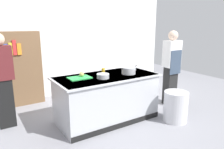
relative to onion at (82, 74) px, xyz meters
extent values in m
plane|color=gray|center=(0.46, -0.13, -0.97)|extent=(10.00, 10.00, 0.00)
cube|color=white|center=(0.46, 1.97, 0.53)|extent=(6.40, 0.12, 3.00)
cube|color=#B7BABF|center=(0.46, -0.13, -0.52)|extent=(1.90, 0.90, 0.90)
cube|color=#B7BABF|center=(0.46, -0.13, -0.08)|extent=(1.98, 0.98, 0.03)
cube|color=black|center=(0.46, -0.59, -0.92)|extent=(1.90, 0.01, 0.10)
cube|color=green|center=(-0.06, -0.04, -0.06)|extent=(0.40, 0.28, 0.02)
sphere|color=tan|center=(0.00, 0.00, 0.00)|extent=(0.09, 0.09, 0.09)
cylinder|color=#B7BABF|center=(0.90, -0.23, 0.00)|extent=(0.28, 0.28, 0.13)
cube|color=black|center=(0.75, -0.23, 0.05)|extent=(0.04, 0.02, 0.01)
cube|color=black|center=(1.06, -0.23, 0.05)|extent=(0.04, 0.02, 0.01)
cylinder|color=#99999E|center=(1.19, -0.01, -0.01)|extent=(0.15, 0.15, 0.11)
cube|color=black|center=(1.10, -0.01, 0.03)|extent=(0.04, 0.02, 0.01)
cube|color=black|center=(1.28, -0.01, 0.03)|extent=(0.04, 0.02, 0.01)
cylinder|color=#B7BABF|center=(0.30, -0.26, -0.02)|extent=(0.23, 0.23, 0.09)
cylinder|color=yellow|center=(0.52, 0.10, -0.02)|extent=(0.07, 0.07, 0.10)
cylinder|color=silver|center=(1.55, -0.92, -0.67)|extent=(0.46, 0.46, 0.60)
cube|color=black|center=(2.16, -0.20, -0.52)|extent=(0.28, 0.20, 0.90)
cube|color=white|center=(2.16, -0.20, 0.23)|extent=(0.38, 0.24, 0.60)
sphere|color=beige|center=(2.16, -0.20, 0.64)|extent=(0.22, 0.22, 0.22)
cube|color=#38475B|center=(2.16, -0.33, 0.05)|extent=(0.34, 0.02, 0.54)
cube|color=black|center=(-1.25, 0.63, -0.52)|extent=(0.28, 0.20, 0.90)
cube|color=maroon|center=(-1.25, 0.63, 0.23)|extent=(0.38, 0.24, 0.60)
cube|color=brown|center=(-0.86, 1.67, -0.12)|extent=(1.10, 0.28, 1.70)
cube|color=green|center=(-1.13, 1.51, 0.35)|extent=(0.08, 0.03, 0.24)
cube|color=#3351B7|center=(-1.04, 1.51, 0.36)|extent=(0.07, 0.03, 0.25)
cube|color=yellow|center=(-0.95, 1.51, 0.37)|extent=(0.07, 0.03, 0.27)
cube|color=red|center=(-0.87, 1.51, 0.40)|extent=(0.07, 0.03, 0.33)
cube|color=orange|center=(-0.78, 1.51, 0.36)|extent=(0.09, 0.03, 0.25)
camera|label=1|loc=(-1.59, -3.49, 0.92)|focal=34.08mm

